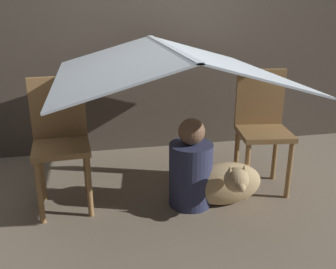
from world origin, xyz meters
name	(u,v)px	position (x,y,z in m)	size (l,w,h in m)	color
ground_plane	(174,211)	(0.00, 0.00, 0.00)	(8.80, 8.80, 0.00)	gray
wall_back	(144,13)	(0.00, 1.24, 1.25)	(7.00, 0.05, 2.50)	#4C4238
chair_left	(61,138)	(-0.71, 0.26, 0.49)	(0.38, 0.38, 0.88)	olive
chair_right	(262,124)	(0.72, 0.26, 0.49)	(0.41, 0.41, 0.88)	olive
sheet_canopy	(168,61)	(0.00, 0.20, 0.98)	(1.42, 1.47, 0.21)	silver
person_front	(191,169)	(0.13, 0.08, 0.26)	(0.30, 0.30, 0.62)	#2D3351
dog	(226,183)	(0.37, 0.01, 0.17)	(0.52, 0.42, 0.38)	tan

